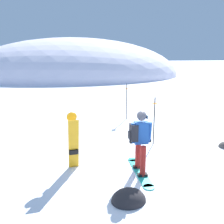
% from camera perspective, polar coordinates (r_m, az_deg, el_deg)
% --- Properties ---
extents(ground_plane, '(300.00, 300.00, 0.00)m').
position_cam_1_polar(ground_plane, '(6.90, 6.80, -13.24)').
color(ground_plane, white).
extents(ridge_peak_main, '(34.27, 30.84, 12.06)m').
position_cam_1_polar(ridge_peak_main, '(40.93, -8.84, 8.88)').
color(ridge_peak_main, white).
rests_on(ridge_peak_main, ground).
extents(snowboarder_main, '(0.65, 1.83, 1.71)m').
position_cam_1_polar(snowboarder_main, '(6.27, 6.73, -6.87)').
color(snowboarder_main, '#23B7A3').
rests_on(snowboarder_main, ground).
extents(spare_snowboard, '(0.28, 0.42, 1.62)m').
position_cam_1_polar(spare_snowboard, '(6.52, -9.36, -7.09)').
color(spare_snowboard, orange).
rests_on(spare_snowboard, ground).
extents(piste_marker_near, '(0.20, 0.20, 1.80)m').
position_cam_1_polar(piste_marker_near, '(11.58, 3.54, 3.16)').
color(piste_marker_near, black).
rests_on(piste_marker_near, ground).
extents(piste_marker_far, '(0.20, 0.20, 1.75)m').
position_cam_1_polar(piste_marker_far, '(8.37, 10.21, -1.21)').
color(piste_marker_far, black).
rests_on(piste_marker_far, ground).
extents(rock_dark, '(0.78, 0.66, 0.54)m').
position_cam_1_polar(rock_dark, '(5.50, 4.05, -20.69)').
color(rock_dark, '#282628').
rests_on(rock_dark, ground).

